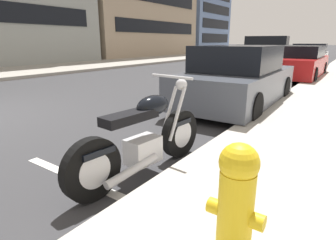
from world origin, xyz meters
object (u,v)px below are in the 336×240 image
at_px(parked_car_behind_motorcycle, 309,56).
at_px(fire_hydrant, 236,202).
at_px(parked_car_mid_block, 237,79).
at_px(parked_motorcycle, 144,139).
at_px(crossing_truck, 266,46).
at_px(parked_car_far_down_curb, 297,63).

xyz_separation_m(parked_car_behind_motorcycle, fire_hydrant, (-16.37, -1.96, -0.09)).
bearing_deg(fire_hydrant, parked_car_mid_block, 20.89).
height_order(parked_car_mid_block, parked_car_behind_motorcycle, parked_car_mid_block).
bearing_deg(parked_car_behind_motorcycle, fire_hydrant, -176.48).
distance_m(parked_motorcycle, crossing_truck, 26.12).
distance_m(parked_car_mid_block, parked_car_behind_motorcycle, 11.56).
height_order(parked_car_behind_motorcycle, crossing_truck, crossing_truck).
height_order(parked_car_mid_block, crossing_truck, crossing_truck).
bearing_deg(parked_car_far_down_curb, parked_car_behind_motorcycle, 2.82).
bearing_deg(parked_car_far_down_curb, parked_car_mid_block, 178.38).
xyz_separation_m(parked_motorcycle, parked_car_mid_block, (3.98, 0.42, 0.22)).
bearing_deg(crossing_truck, parked_car_far_down_curb, 105.93).
xyz_separation_m(parked_car_mid_block, parked_car_far_down_curb, (6.38, -0.15, -0.01)).
distance_m(parked_motorcycle, parked_car_mid_block, 4.01).
distance_m(parked_car_mid_block, crossing_truck, 22.14).
distance_m(parked_motorcycle, fire_hydrant, 1.64).
height_order(parked_motorcycle, crossing_truck, crossing_truck).
bearing_deg(crossing_truck, parked_car_mid_block, 99.88).
xyz_separation_m(parked_car_mid_block, parked_car_behind_motorcycle, (11.56, 0.13, 0.01)).
distance_m(parked_car_mid_block, parked_car_far_down_curb, 6.39).
relative_size(parked_car_far_down_curb, fire_hydrant, 5.70).
bearing_deg(crossing_truck, parked_car_behind_motorcycle, 113.70).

